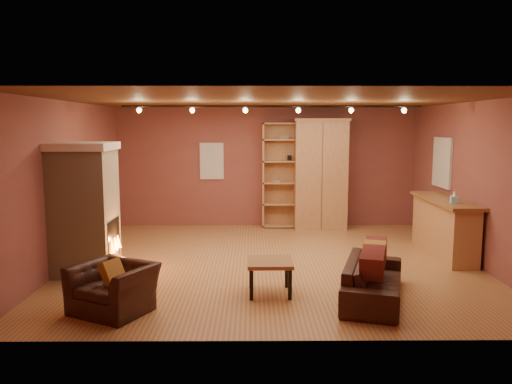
{
  "coord_description": "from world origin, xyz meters",
  "views": [
    {
      "loc": [
        -0.34,
        -8.55,
        2.39
      ],
      "look_at": [
        -0.28,
        0.2,
        1.22
      ],
      "focal_mm": 35.0,
      "sensor_mm": 36.0,
      "label": 1
    }
  ],
  "objects_px": {
    "fireplace": "(85,208)",
    "armchair": "(113,280)",
    "armoire": "(320,174)",
    "loveseat": "(374,272)",
    "bar_counter": "(444,226)",
    "coffee_table": "(270,265)",
    "bookcase": "(283,174)"
  },
  "relations": [
    {
      "from": "coffee_table",
      "to": "loveseat",
      "type": "bearing_deg",
      "value": -9.28
    },
    {
      "from": "loveseat",
      "to": "coffee_table",
      "type": "xyz_separation_m",
      "value": [
        -1.43,
        0.23,
        0.03
      ]
    },
    {
      "from": "fireplace",
      "to": "armchair",
      "type": "xyz_separation_m",
      "value": [
        0.91,
        -1.74,
        -0.64
      ]
    },
    {
      "from": "bookcase",
      "to": "bar_counter",
      "type": "distance_m",
      "value": 3.93
    },
    {
      "from": "fireplace",
      "to": "coffee_table",
      "type": "relative_size",
      "value": 3.29
    },
    {
      "from": "fireplace",
      "to": "armoire",
      "type": "bearing_deg",
      "value": 39.52
    },
    {
      "from": "armchair",
      "to": "coffee_table",
      "type": "height_order",
      "value": "armchair"
    },
    {
      "from": "bookcase",
      "to": "armoire",
      "type": "distance_m",
      "value": 0.86
    },
    {
      "from": "bar_counter",
      "to": "armchair",
      "type": "height_order",
      "value": "bar_counter"
    },
    {
      "from": "fireplace",
      "to": "bookcase",
      "type": "distance_m",
      "value": 5.07
    },
    {
      "from": "armchair",
      "to": "coffee_table",
      "type": "relative_size",
      "value": 1.75
    },
    {
      "from": "fireplace",
      "to": "bar_counter",
      "type": "xyz_separation_m",
      "value": [
        6.24,
        1.06,
        -0.52
      ]
    },
    {
      "from": "armoire",
      "to": "coffee_table",
      "type": "height_order",
      "value": "armoire"
    },
    {
      "from": "armoire",
      "to": "bar_counter",
      "type": "relative_size",
      "value": 1.15
    },
    {
      "from": "fireplace",
      "to": "armchair",
      "type": "bearing_deg",
      "value": -62.51
    },
    {
      "from": "fireplace",
      "to": "coffee_table",
      "type": "xyz_separation_m",
      "value": [
        2.95,
        -1.06,
        -0.65
      ]
    },
    {
      "from": "armoire",
      "to": "loveseat",
      "type": "relative_size",
      "value": 1.31
    },
    {
      "from": "bookcase",
      "to": "armoire",
      "type": "bearing_deg",
      "value": -13.1
    },
    {
      "from": "coffee_table",
      "to": "bar_counter",
      "type": "bearing_deg",
      "value": 32.82
    },
    {
      "from": "fireplace",
      "to": "loveseat",
      "type": "bearing_deg",
      "value": -16.47
    },
    {
      "from": "loveseat",
      "to": "coffee_table",
      "type": "distance_m",
      "value": 1.45
    },
    {
      "from": "armoire",
      "to": "loveseat",
      "type": "bearing_deg",
      "value": -88.81
    },
    {
      "from": "bar_counter",
      "to": "armoire",
      "type": "bearing_deg",
      "value": 128.62
    },
    {
      "from": "fireplace",
      "to": "armoire",
      "type": "xyz_separation_m",
      "value": [
        4.27,
        3.53,
        0.21
      ]
    },
    {
      "from": "loveseat",
      "to": "armchair",
      "type": "distance_m",
      "value": 3.5
    },
    {
      "from": "armchair",
      "to": "bar_counter",
      "type": "bearing_deg",
      "value": 54.89
    },
    {
      "from": "fireplace",
      "to": "bookcase",
      "type": "relative_size",
      "value": 0.87
    },
    {
      "from": "armoire",
      "to": "bar_counter",
      "type": "height_order",
      "value": "armoire"
    },
    {
      "from": "fireplace",
      "to": "armoire",
      "type": "height_order",
      "value": "armoire"
    },
    {
      "from": "armoire",
      "to": "coffee_table",
      "type": "relative_size",
      "value": 3.94
    },
    {
      "from": "fireplace",
      "to": "armoire",
      "type": "relative_size",
      "value": 0.83
    },
    {
      "from": "fireplace",
      "to": "coffee_table",
      "type": "distance_m",
      "value": 3.2
    }
  ]
}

